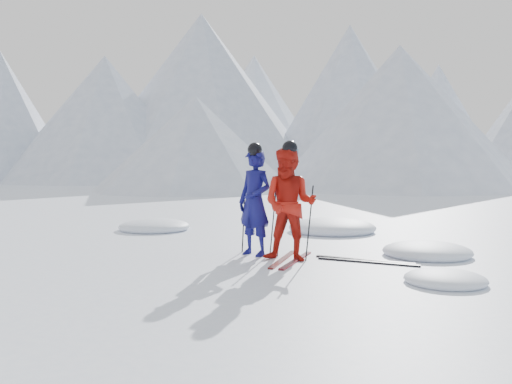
% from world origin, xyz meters
% --- Properties ---
extents(ground, '(160.00, 160.00, 0.00)m').
position_xyz_m(ground, '(0.00, 0.00, 0.00)').
color(ground, white).
rests_on(ground, ground).
extents(skier_blue, '(0.79, 0.63, 1.91)m').
position_xyz_m(skier_blue, '(-1.23, -0.08, 0.95)').
color(skier_blue, '#0E0E55').
rests_on(skier_blue, ground).
extents(skier_red, '(1.03, 0.85, 1.92)m').
position_xyz_m(skier_red, '(-0.46, -0.32, 0.96)').
color(skier_red, '#B4180E').
rests_on(skier_red, ground).
extents(pole_blue_left, '(0.13, 0.09, 1.27)m').
position_xyz_m(pole_blue_left, '(-1.53, 0.07, 0.64)').
color(pole_blue_left, black).
rests_on(pole_blue_left, ground).
extents(pole_blue_right, '(0.13, 0.08, 1.27)m').
position_xyz_m(pole_blue_right, '(-0.98, 0.17, 0.64)').
color(pole_blue_right, black).
rests_on(pole_blue_right, ground).
extents(pole_red_left, '(0.13, 0.10, 1.28)m').
position_xyz_m(pole_red_left, '(-0.76, -0.07, 0.64)').
color(pole_red_left, black).
rests_on(pole_red_left, ground).
extents(pole_red_right, '(0.13, 0.09, 1.28)m').
position_xyz_m(pole_red_right, '(-0.16, -0.17, 0.64)').
color(pole_red_right, black).
rests_on(pole_red_right, ground).
extents(ski_worn_left, '(0.39, 1.69, 0.03)m').
position_xyz_m(ski_worn_left, '(-0.58, -0.32, 0.01)').
color(ski_worn_left, black).
rests_on(ski_worn_left, ground).
extents(ski_worn_right, '(0.27, 1.70, 0.03)m').
position_xyz_m(ski_worn_right, '(-0.34, -0.32, 0.01)').
color(ski_worn_right, black).
rests_on(ski_worn_right, ground).
extents(ski_loose_a, '(1.70, 0.13, 0.03)m').
position_xyz_m(ski_loose_a, '(0.68, 0.22, 0.01)').
color(ski_loose_a, black).
rests_on(ski_loose_a, ground).
extents(ski_loose_b, '(1.70, 0.11, 0.03)m').
position_xyz_m(ski_loose_b, '(0.78, 0.07, 0.01)').
color(ski_loose_b, black).
rests_on(ski_loose_b, ground).
extents(snow_lumps, '(8.60, 6.20, 0.46)m').
position_xyz_m(snow_lumps, '(-1.34, 2.40, 0.00)').
color(snow_lumps, white).
rests_on(snow_lumps, ground).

